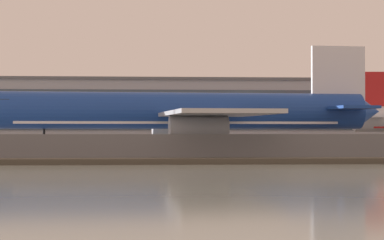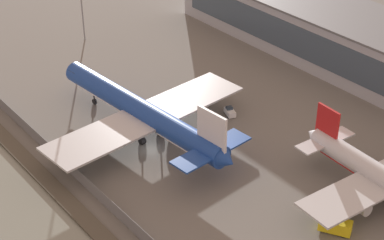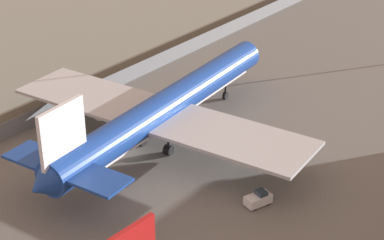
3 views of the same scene
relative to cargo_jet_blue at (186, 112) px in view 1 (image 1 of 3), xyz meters
name	(u,v)px [view 1 (image 1 of 3)]	position (x,y,z in m)	size (l,w,h in m)	color
ground_plane	(232,156)	(5.35, -2.02, -5.16)	(500.00, 500.00, 0.00)	#66635E
shoreline_seawall	(260,161)	(5.35, -22.52, -4.91)	(320.00, 3.00, 0.50)	#474238
perimeter_fence	(253,148)	(5.35, -18.02, -3.84)	(280.00, 0.10, 2.64)	slate
cargo_jet_blue	(186,112)	(0.00, 0.00, 0.00)	(50.77, 44.22, 13.53)	#193D93
baggage_tug	(212,145)	(4.94, 18.42, -4.35)	(3.55, 2.59, 1.80)	white
terminal_building	(163,113)	(-0.82, 56.14, 1.18)	(89.99, 21.74, 12.66)	#9EA3AD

